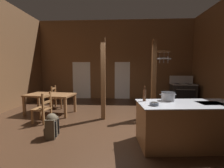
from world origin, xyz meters
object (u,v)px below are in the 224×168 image
Objects in this scene: dining_table at (50,96)px; backpack at (52,125)px; ladderback_chair_near_window at (43,108)px; stove_range at (183,93)px; stockpot_on_counter at (168,96)px; mixing_bowl_on_counter at (154,104)px; ladderback_chair_by_post at (57,97)px; kitchen_island at (188,124)px; bottle_tall_on_counter at (144,95)px.

backpack is at bearing -64.31° from dining_table.
backpack is at bearing -53.81° from ladderback_chair_near_window.
stove_range is 3.49× the size of stockpot_on_counter.
stockpot_on_counter reaches higher than ladderback_chair_near_window.
ladderback_chair_near_window is (-5.50, -3.10, -0.03)m from stove_range.
dining_table is 10.03× the size of mixing_bowl_on_counter.
mixing_bowl_on_counter is (3.07, -1.45, 0.52)m from ladderback_chair_near_window.
ladderback_chair_by_post is at bearing 110.64° from backpack.
dining_table is 1.89× the size of ladderback_chair_by_post.
ladderback_chair_by_post is at bearing -167.05° from stove_range.
backpack is at bearing -179.19° from stockpot_on_counter.
stove_range reaches higher than stockpot_on_counter.
stove_range reaches higher than mixing_bowl_on_counter.
stove_range is at bearing 69.17° from kitchen_island.
ladderback_chair_by_post is 2.72× the size of bottle_tall_on_counter.
ladderback_chair_near_window and ladderback_chair_by_post have the same top height.
bottle_tall_on_counter is (2.94, -1.03, 0.62)m from ladderback_chair_near_window.
kitchen_island is at bearing -10.08° from bottle_tall_on_counter.
dining_table is at bearing 101.92° from ladderback_chair_near_window.
bottle_tall_on_counter is (-0.13, 0.42, 0.11)m from mixing_bowl_on_counter.
stockpot_on_counter reaches higher than kitchen_island.
dining_table is 4.05m from mixing_bowl_on_counter.
ladderback_chair_near_window is (0.20, -0.93, -0.20)m from dining_table.
ladderback_chair_by_post is 4.71m from stockpot_on_counter.
backpack is 3.32× the size of mixing_bowl_on_counter.
stockpot_on_counter is at bearing -35.57° from ladderback_chair_by_post.
ladderback_chair_near_window is at bearing 162.81° from kitchen_island.
kitchen_island is 4.59m from dining_table.
mixing_bowl_on_counter is (-0.42, -0.49, -0.07)m from stockpot_on_counter.
stove_range is at bearing 40.64° from backpack.
kitchen_island is 3.75× the size of backpack.
mixing_bowl_on_counter reaches higher than ladderback_chair_by_post.
backpack is 2.47m from mixing_bowl_on_counter.
dining_table is at bearing 148.04° from bottle_tall_on_counter.
backpack is 1.70× the size of bottle_tall_on_counter.
ladderback_chair_near_window is 3.43m from mixing_bowl_on_counter.
dining_table is (-4.06, 2.12, 0.18)m from kitchen_island.
ladderback_chair_near_window reaches higher than kitchen_island.
dining_table is at bearing -159.14° from stove_range.
kitchen_island is 4.05m from ladderback_chair_near_window.
stove_range is 4.89m from bottle_tall_on_counter.
bottle_tall_on_counter is at bearing -40.66° from ladderback_chair_by_post.
stove_range is at bearing 20.86° from dining_table.
stove_range is 5.18m from mixing_bowl_on_counter.
ladderback_chair_by_post is at bearing 144.70° from kitchen_island.
stockpot_on_counter reaches higher than ladderback_chair_by_post.
kitchen_island is 12.47× the size of mixing_bowl_on_counter.
dining_table is at bearing -82.23° from ladderback_chair_by_post.
backpack is (-3.14, 0.20, -0.15)m from kitchen_island.
ladderback_chair_by_post is at bearing 139.34° from bottle_tall_on_counter.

